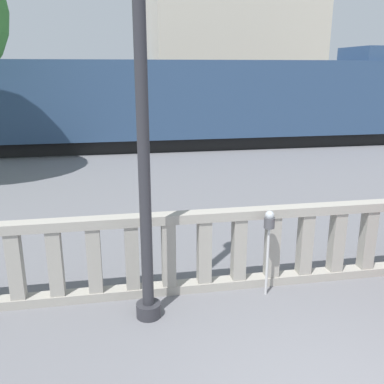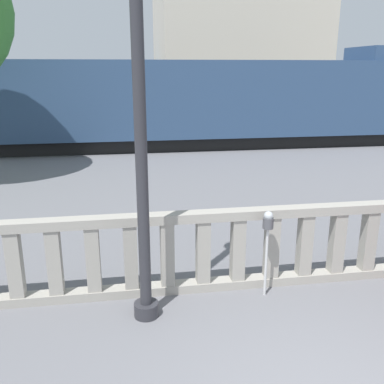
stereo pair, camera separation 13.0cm
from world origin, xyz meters
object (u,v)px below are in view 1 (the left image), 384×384
(lamppost, at_px, (141,67))
(parking_meter, at_px, (269,229))
(train_far, at_px, (114,90))
(train_near, at_px, (209,102))

(lamppost, relative_size, parking_meter, 4.23)
(lamppost, distance_m, parking_meter, 2.93)
(parking_meter, bearing_deg, train_far, 94.19)
(train_near, bearing_deg, lamppost, -105.88)
(parking_meter, distance_m, train_far, 28.11)
(parking_meter, xyz_separation_m, train_near, (1.93, 12.87, 0.86))
(lamppost, bearing_deg, parking_meter, 9.01)
(lamppost, bearing_deg, train_far, 90.49)
(parking_meter, bearing_deg, train_near, 81.48)
(parking_meter, bearing_deg, lamppost, -170.99)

